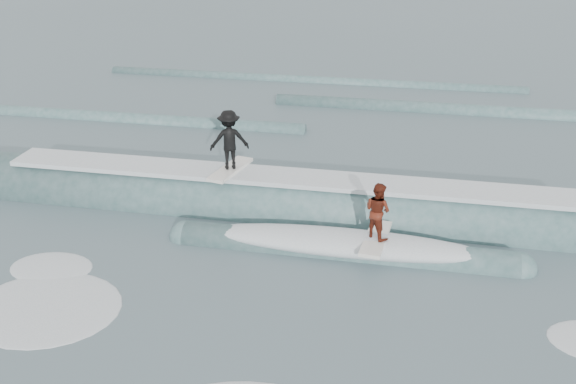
# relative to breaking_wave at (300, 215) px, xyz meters

# --- Properties ---
(ground) EXTENTS (160.00, 160.00, 0.00)m
(ground) POSITION_rel_breaking_wave_xyz_m (-0.21, -6.41, -0.04)
(ground) COLOR #3B5357
(ground) RESTS_ON ground
(breaking_wave) EXTENTS (23.89, 3.90, 2.23)m
(breaking_wave) POSITION_rel_breaking_wave_xyz_m (0.00, 0.00, 0.00)
(breaking_wave) COLOR #396060
(breaking_wave) RESTS_ON ground
(surfer_black) EXTENTS (1.33, 2.07, 1.91)m
(surfer_black) POSITION_rel_breaking_wave_xyz_m (-2.19, 0.26, 2.08)
(surfer_black) COLOR white
(surfer_black) RESTS_ON ground
(surfer_red) EXTENTS (0.95, 2.05, 1.64)m
(surfer_red) POSITION_rel_breaking_wave_xyz_m (2.40, -1.94, 1.18)
(surfer_red) COLOR white
(surfer_red) RESTS_ON ground
(whitewater) EXTENTS (15.38, 7.22, 0.10)m
(whitewater) POSITION_rel_breaking_wave_xyz_m (-0.49, -7.51, -0.04)
(whitewater) COLOR white
(whitewater) RESTS_ON ground
(far_swells) EXTENTS (41.97, 8.65, 0.80)m
(far_swells) POSITION_rel_breaking_wave_xyz_m (-1.20, 11.24, -0.04)
(far_swells) COLOR #396060
(far_swells) RESTS_ON ground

